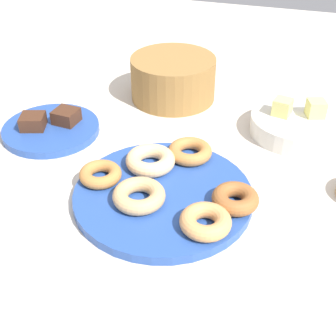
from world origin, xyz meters
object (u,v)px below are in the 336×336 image
(brownie_near, at_px, (33,122))
(basket, at_px, (173,78))
(donut_plate, at_px, (163,195))
(donut_5, at_px, (150,160))
(donut_0, at_px, (235,198))
(fruit_bowl, at_px, (296,125))
(melon_chunk_right, at_px, (316,108))
(donut_1, at_px, (139,196))
(donut_2, at_px, (205,221))
(melon_chunk_left, at_px, (282,107))
(donut_4, at_px, (100,175))
(donut_3, at_px, (190,151))
(brownie_far, at_px, (66,116))
(cake_plate, at_px, (51,129))

(brownie_near, bearing_deg, basket, 46.78)
(donut_plate, height_order, donut_5, donut_5)
(donut_0, bearing_deg, fruit_bowl, 74.97)
(donut_5, bearing_deg, melon_chunk_right, 40.75)
(donut_1, xyz_separation_m, brownie_near, (-0.30, 0.17, 0.00))
(donut_2, relative_size, melon_chunk_left, 2.33)
(donut_4, bearing_deg, donut_1, -22.95)
(donut_plate, distance_m, brownie_near, 0.36)
(donut_3, relative_size, brownie_far, 1.72)
(donut_1, height_order, melon_chunk_left, melon_chunk_left)
(donut_3, height_order, melon_chunk_right, melon_chunk_right)
(donut_2, xyz_separation_m, melon_chunk_right, (0.15, 0.38, 0.03))
(donut_0, height_order, donut_5, same)
(donut_plate, xyz_separation_m, donut_4, (-0.12, -0.00, 0.02))
(donut_1, height_order, donut_4, donut_1)
(brownie_far, bearing_deg, donut_1, -40.62)
(brownie_far, relative_size, melon_chunk_left, 1.38)
(donut_2, bearing_deg, brownie_far, 146.84)
(donut_1, xyz_separation_m, donut_3, (0.05, 0.16, -0.00))
(brownie_far, bearing_deg, melon_chunk_right, 15.28)
(donut_5, distance_m, basket, 0.32)
(donut_1, xyz_separation_m, cake_plate, (-0.27, 0.18, -0.02))
(cake_plate, bearing_deg, donut_3, -4.69)
(donut_1, xyz_separation_m, melon_chunk_left, (0.20, 0.34, 0.03))
(donut_3, bearing_deg, donut_5, -139.58)
(cake_plate, xyz_separation_m, brownie_far, (0.03, 0.03, 0.02))
(donut_0, distance_m, basket, 0.44)
(donut_3, distance_m, brownie_far, 0.30)
(donut_2, bearing_deg, melon_chunk_right, 68.67)
(donut_0, bearing_deg, donut_3, 133.11)
(donut_plate, relative_size, brownie_far, 6.40)
(brownie_far, distance_m, basket, 0.28)
(donut_plate, relative_size, fruit_bowl, 1.63)
(donut_plate, height_order, donut_2, donut_2)
(donut_0, height_order, donut_2, same)
(cake_plate, height_order, brownie_far, brownie_far)
(donut_3, relative_size, brownie_near, 1.72)
(donut_1, distance_m, donut_3, 0.17)
(brownie_far, xyz_separation_m, basket, (0.18, 0.21, 0.02))
(donut_1, xyz_separation_m, brownie_far, (-0.25, 0.21, 0.00))
(donut_plate, bearing_deg, donut_5, 124.93)
(donut_0, xyz_separation_m, brownie_far, (-0.40, 0.17, 0.00))
(donut_2, xyz_separation_m, donut_3, (-0.07, 0.19, -0.00))
(cake_plate, bearing_deg, donut_0, -18.52)
(donut_0, relative_size, donut_1, 0.88)
(donut_1, xyz_separation_m, fruit_bowl, (0.24, 0.34, -0.01))
(donut_4, height_order, brownie_far, brownie_far)
(donut_1, relative_size, fruit_bowl, 0.46)
(donut_0, height_order, donut_4, donut_0)
(donut_0, xyz_separation_m, donut_3, (-0.11, 0.12, -0.00))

